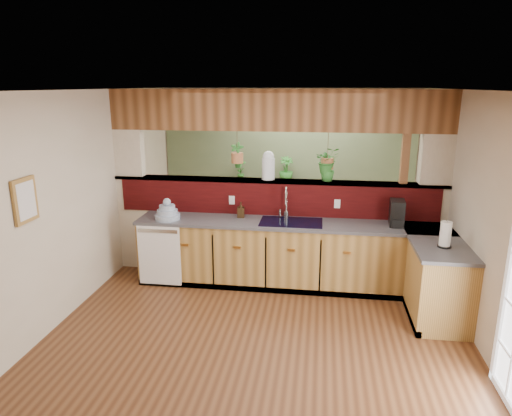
# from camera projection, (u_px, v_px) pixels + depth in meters

# --- Properties ---
(ground) EXTENTS (4.60, 7.00, 0.01)m
(ground) POSITION_uv_depth(u_px,v_px,m) (263.00, 318.00, 5.36)
(ground) COLOR #57321A
(ground) RESTS_ON ground
(ceiling) EXTENTS (4.60, 7.00, 0.01)m
(ceiling) POSITION_uv_depth(u_px,v_px,m) (264.00, 90.00, 4.68)
(ceiling) COLOR brown
(ceiling) RESTS_ON ground
(wall_back) EXTENTS (4.60, 0.02, 2.60)m
(wall_back) POSITION_uv_depth(u_px,v_px,m) (287.00, 161.00, 8.37)
(wall_back) COLOR beige
(wall_back) RESTS_ON ground
(wall_left) EXTENTS (0.02, 7.00, 2.60)m
(wall_left) POSITION_uv_depth(u_px,v_px,m) (69.00, 204.00, 5.34)
(wall_left) COLOR beige
(wall_left) RESTS_ON ground
(wall_right) EXTENTS (0.02, 7.00, 2.60)m
(wall_right) POSITION_uv_depth(u_px,v_px,m) (484.00, 220.00, 4.71)
(wall_right) COLOR beige
(wall_right) RESTS_ON ground
(pass_through_partition) EXTENTS (4.60, 0.21, 2.60)m
(pass_through_partition) POSITION_uv_depth(u_px,v_px,m) (278.00, 194.00, 6.33)
(pass_through_partition) COLOR beige
(pass_through_partition) RESTS_ON ground
(pass_through_ledge) EXTENTS (4.60, 0.21, 0.04)m
(pass_through_ledge) POSITION_uv_depth(u_px,v_px,m) (276.00, 181.00, 6.29)
(pass_through_ledge) COLOR brown
(pass_through_ledge) RESTS_ON ground
(header_beam) EXTENTS (4.60, 0.15, 0.55)m
(header_beam) POSITION_uv_depth(u_px,v_px,m) (276.00, 110.00, 6.04)
(header_beam) COLOR brown
(header_beam) RESTS_ON ground
(sage_backwall) EXTENTS (4.55, 0.02, 2.55)m
(sage_backwall) POSITION_uv_depth(u_px,v_px,m) (287.00, 161.00, 8.35)
(sage_backwall) COLOR #5C704D
(sage_backwall) RESTS_ON ground
(countertop) EXTENTS (4.14, 1.52, 0.90)m
(countertop) POSITION_uv_depth(u_px,v_px,m) (335.00, 259.00, 5.96)
(countertop) COLOR olive
(countertop) RESTS_ON ground
(dishwasher) EXTENTS (0.58, 0.03, 0.82)m
(dishwasher) POSITION_uv_depth(u_px,v_px,m) (159.00, 255.00, 6.08)
(dishwasher) COLOR white
(dishwasher) RESTS_ON ground
(navy_sink) EXTENTS (0.82, 0.50, 0.18)m
(navy_sink) POSITION_uv_depth(u_px,v_px,m) (291.00, 228.00, 6.05)
(navy_sink) COLOR black
(navy_sink) RESTS_ON countertop
(framed_print) EXTENTS (0.04, 0.35, 0.45)m
(framed_print) POSITION_uv_depth(u_px,v_px,m) (25.00, 200.00, 4.51)
(framed_print) COLOR olive
(framed_print) RESTS_ON wall_left
(faucet) EXTENTS (0.20, 0.20, 0.45)m
(faucet) POSITION_uv_depth(u_px,v_px,m) (286.00, 201.00, 6.12)
(faucet) COLOR #B7B7B2
(faucet) RESTS_ON countertop
(dish_stack) EXTENTS (0.34, 0.34, 0.30)m
(dish_stack) POSITION_uv_depth(u_px,v_px,m) (167.00, 213.00, 6.12)
(dish_stack) COLOR #91A2BC
(dish_stack) RESTS_ON countertop
(soap_dispenser) EXTENTS (0.11, 0.11, 0.21)m
(soap_dispenser) POSITION_uv_depth(u_px,v_px,m) (241.00, 210.00, 6.22)
(soap_dispenser) COLOR #382714
(soap_dispenser) RESTS_ON countertop
(coffee_maker) EXTENTS (0.18, 0.30, 0.33)m
(coffee_maker) POSITION_uv_depth(u_px,v_px,m) (397.00, 214.00, 5.84)
(coffee_maker) COLOR black
(coffee_maker) RESTS_ON countertop
(paper_towel) EXTENTS (0.15, 0.15, 0.32)m
(paper_towel) POSITION_uv_depth(u_px,v_px,m) (445.00, 235.00, 5.06)
(paper_towel) COLOR black
(paper_towel) RESTS_ON countertop
(glass_jar) EXTENTS (0.18, 0.18, 0.39)m
(glass_jar) POSITION_uv_depth(u_px,v_px,m) (268.00, 165.00, 6.25)
(glass_jar) COLOR silver
(glass_jar) RESTS_ON pass_through_ledge
(ledge_plant_right) EXTENTS (0.26, 0.26, 0.35)m
(ledge_plant_right) POSITION_uv_depth(u_px,v_px,m) (328.00, 168.00, 6.15)
(ledge_plant_right) COLOR #276925
(ledge_plant_right) RESTS_ON pass_through_ledge
(hanging_plant_a) EXTENTS (0.20, 0.17, 0.46)m
(hanging_plant_a) POSITION_uv_depth(u_px,v_px,m) (237.00, 147.00, 6.25)
(hanging_plant_a) COLOR brown
(hanging_plant_a) RESTS_ON header_beam
(hanging_plant_b) EXTENTS (0.37, 0.33, 0.49)m
(hanging_plant_b) POSITION_uv_depth(u_px,v_px,m) (328.00, 149.00, 6.08)
(hanging_plant_b) COLOR brown
(hanging_plant_b) RESTS_ON header_beam
(shelving_console) EXTENTS (1.45, 0.70, 0.93)m
(shelving_console) POSITION_uv_depth(u_px,v_px,m) (269.00, 206.00, 8.38)
(shelving_console) COLOR black
(shelving_console) RESTS_ON ground
(shelf_plant_a) EXTENTS (0.25, 0.21, 0.40)m
(shelf_plant_a) POSITION_uv_depth(u_px,v_px,m) (240.00, 169.00, 8.28)
(shelf_plant_a) COLOR #276925
(shelf_plant_a) RESTS_ON shelving_console
(shelf_plant_b) EXTENTS (0.33, 0.33, 0.45)m
(shelf_plant_b) POSITION_uv_depth(u_px,v_px,m) (286.00, 169.00, 8.16)
(shelf_plant_b) COLOR #276925
(shelf_plant_b) RESTS_ON shelving_console
(floor_plant) EXTENTS (0.74, 0.67, 0.73)m
(floor_plant) POSITION_uv_depth(u_px,v_px,m) (359.00, 230.00, 7.43)
(floor_plant) COLOR #276925
(floor_plant) RESTS_ON ground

